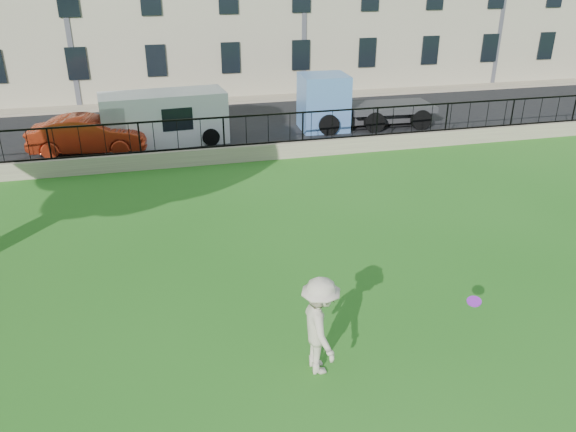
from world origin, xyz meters
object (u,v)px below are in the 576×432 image
object	(u,v)px
frisbee	(474,301)
blue_truck	(364,100)
man	(320,326)
white_van	(164,118)
red_sedan	(89,135)

from	to	relation	value
frisbee	blue_truck	world-z (taller)	blue_truck
man	white_van	size ratio (longest dim) A/B	0.38
blue_truck	red_sedan	bearing A→B (deg)	-172.40
frisbee	blue_truck	size ratio (longest dim) A/B	0.05
man	blue_truck	size ratio (longest dim) A/B	0.33
red_sedan	man	bearing A→B (deg)	-154.24
man	frisbee	world-z (taller)	man
man	red_sedan	distance (m)	15.27
red_sedan	blue_truck	world-z (taller)	blue_truck
man	frisbee	size ratio (longest dim) A/B	6.97
frisbee	blue_truck	distance (m)	16.03
frisbee	white_van	size ratio (longest dim) A/B	0.05
white_van	blue_truck	xyz separation A→B (m)	(8.77, 0.33, 0.17)
man	blue_truck	bearing A→B (deg)	-23.79
frisbee	red_sedan	xyz separation A→B (m)	(-7.85, 14.56, -0.31)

